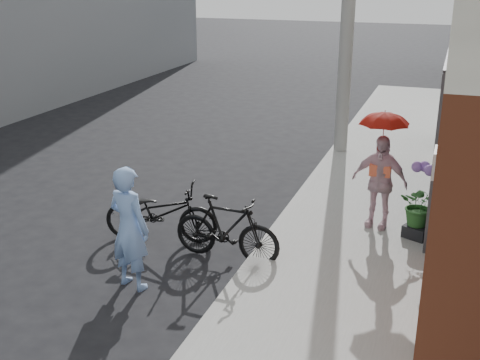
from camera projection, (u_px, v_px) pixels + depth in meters
The scene contains 10 objects.
ground at pixel (173, 272), 8.04m from camera, with size 80.00×80.00×0.00m, color black.
sidewalk at pixel (355, 231), 9.13m from camera, with size 2.20×24.00×0.12m, color #969690.
curb at pixel (282, 221), 9.49m from camera, with size 0.12×24.00×0.12m, color #9E9E99.
officer at pixel (129, 228), 7.42m from camera, with size 0.59×0.38×1.61m, color #7FA5E2.
bike_left at pixel (161, 213), 8.83m from camera, with size 0.59×1.69×0.89m, color black.
bike_right at pixel (227, 229), 8.23m from camera, with size 0.44×1.54×0.93m, color black.
kimono_woman at pixel (379, 182), 8.94m from camera, with size 0.84×0.35×1.43m, color beige.
parasol at pixel (385, 114), 8.60m from camera, with size 0.70×0.70×0.62m, color red.
planter at pixel (417, 231), 8.77m from camera, with size 0.34×0.34×0.18m, color black.
potted_plant at pixel (420, 206), 8.64m from camera, with size 0.56×0.49×0.62m, color #275823.
Camera 1 is at (3.26, -6.44, 3.84)m, focal length 45.00 mm.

